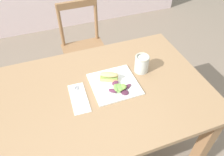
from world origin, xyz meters
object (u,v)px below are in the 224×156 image
mason_jar_iced_tea (142,64)px  dining_table (106,104)px  sandwich_half_front (109,76)px  fork_on_napkin (78,95)px  chair_wooden_far (85,49)px  plate_lunch (114,84)px

mason_jar_iced_tea → dining_table: bearing=-162.3°
dining_table → mason_jar_iced_tea: (0.27, 0.09, 0.18)m
sandwich_half_front → fork_on_napkin: sandwich_half_front is taller
dining_table → chair_wooden_far: size_ratio=1.42×
chair_wooden_far → mason_jar_iced_tea: bearing=-74.5°
mason_jar_iced_tea → fork_on_napkin: bearing=-169.9°
mason_jar_iced_tea → chair_wooden_far: bearing=105.5°
dining_table → mason_jar_iced_tea: 0.34m
chair_wooden_far → fork_on_napkin: bearing=-105.5°
chair_wooden_far → sandwich_half_front: bearing=-91.6°
dining_table → chair_wooden_far: (0.07, 0.83, -0.17)m
plate_lunch → fork_on_napkin: size_ratio=1.49×
chair_wooden_far → fork_on_napkin: size_ratio=4.68×
fork_on_napkin → plate_lunch: bearing=3.9°
chair_wooden_far → plate_lunch: chair_wooden_far is taller
fork_on_napkin → mason_jar_iced_tea: size_ratio=1.60×
chair_wooden_far → plate_lunch: size_ratio=3.14×
fork_on_napkin → dining_table: bearing=-3.4°
chair_wooden_far → sandwich_half_front: chair_wooden_far is taller
plate_lunch → fork_on_napkin: plate_lunch is taller
dining_table → sandwich_half_front: 0.18m
plate_lunch → mason_jar_iced_tea: mason_jar_iced_tea is taller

